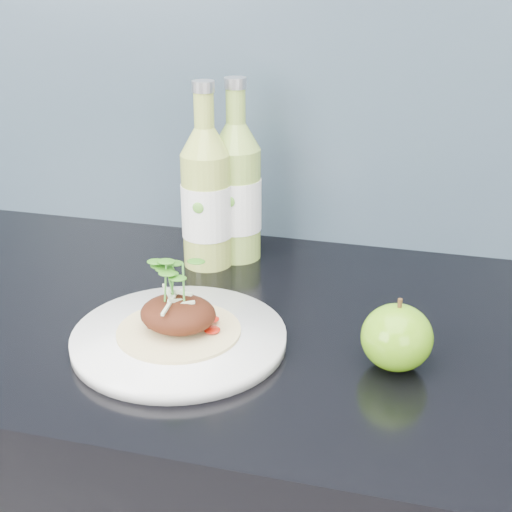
% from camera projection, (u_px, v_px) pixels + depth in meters
% --- Properties ---
extents(subway_backsplash, '(4.00, 0.02, 0.70)m').
position_uv_depth(subway_backsplash, '(280.00, 16.00, 1.06)').
color(subway_backsplash, slate).
rests_on(subway_backsplash, kitchen_counter).
extents(dinner_plate, '(0.27, 0.27, 0.02)m').
position_uv_depth(dinner_plate, '(179.00, 338.00, 0.86)').
color(dinner_plate, white).
rests_on(dinner_plate, kitchen_counter).
extents(pork_taco, '(0.15, 0.15, 0.10)m').
position_uv_depth(pork_taco, '(178.00, 311.00, 0.85)').
color(pork_taco, tan).
rests_on(pork_taco, dinner_plate).
extents(green_apple, '(0.09, 0.09, 0.09)m').
position_uv_depth(green_apple, '(397.00, 337.00, 0.80)').
color(green_apple, '#3A8A0F').
rests_on(green_apple, kitchen_counter).
extents(cider_bottle_left, '(0.09, 0.09, 0.27)m').
position_uv_depth(cider_bottle_left, '(206.00, 198.00, 1.05)').
color(cider_bottle_left, '#A3B54B').
rests_on(cider_bottle_left, kitchen_counter).
extents(cider_bottle_right, '(0.08, 0.08, 0.27)m').
position_uv_depth(cider_bottle_right, '(237.00, 192.00, 1.07)').
color(cider_bottle_right, '#8FB24A').
rests_on(cider_bottle_right, kitchen_counter).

